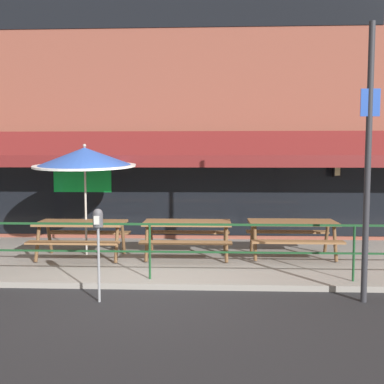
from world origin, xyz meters
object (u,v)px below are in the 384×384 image
at_px(picnic_table_right, 292,229).
at_px(parking_meter_far, 98,227).
at_px(picnic_table_centre, 187,229).
at_px(picnic_table_left, 81,229).
at_px(street_sign_pole, 368,161).
at_px(patio_umbrella_left, 85,158).

distance_m(picnic_table_right, parking_meter_far, 4.32).
bearing_deg(parking_meter_far, picnic_table_right, 37.92).
xyz_separation_m(picnic_table_right, parking_meter_far, (-3.39, -2.64, 0.44)).
bearing_deg(picnic_table_centre, picnic_table_left, -176.97).
height_order(picnic_table_right, street_sign_pole, street_sign_pole).
relative_size(parking_meter_far, street_sign_pole, 0.34).
bearing_deg(patio_umbrella_left, street_sign_pole, -26.99).
bearing_deg(parking_meter_far, picnic_table_left, 112.43).
relative_size(patio_umbrella_left, parking_meter_far, 1.67).
bearing_deg(street_sign_pole, patio_umbrella_left, 153.01).
bearing_deg(street_sign_pole, picnic_table_right, 103.99).
distance_m(picnic_table_left, picnic_table_right, 4.38).
bearing_deg(picnic_table_left, picnic_table_centre, 3.03).
distance_m(picnic_table_centre, picnic_table_right, 2.19).
bearing_deg(patio_umbrella_left, picnic_table_right, -0.92).
bearing_deg(picnic_table_centre, street_sign_pole, -39.65).
relative_size(picnic_table_right, patio_umbrella_left, 0.76).
bearing_deg(picnic_table_left, street_sign_pole, -23.86).
xyz_separation_m(picnic_table_left, street_sign_pole, (4.99, -2.20, 1.42)).
bearing_deg(picnic_table_right, picnic_table_left, -176.55).
height_order(picnic_table_left, patio_umbrella_left, patio_umbrella_left).
distance_m(parking_meter_far, street_sign_pole, 4.13).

